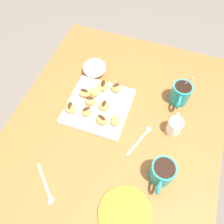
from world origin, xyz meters
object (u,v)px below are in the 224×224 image
(beignet_8, at_px, (115,120))
(beignet_9, at_px, (95,91))
(saucer_orange_left, at_px, (125,213))
(beignet_1, at_px, (104,106))
(ice_cream_bowl, at_px, (94,67))
(beignet_4, at_px, (103,86))
(beignet_7, at_px, (116,88))
(beignet_3, at_px, (71,108))
(beignet_5, at_px, (102,120))
(dining_table, at_px, (117,131))
(cream_pitcher_white, at_px, (175,126))
(beignet_6, at_px, (90,101))
(beignet_0, at_px, (85,93))
(coffee_mug_teal_right, at_px, (162,172))
(pastry_plate_square, at_px, (98,106))
(beignet_2, at_px, (87,111))
(coffee_mug_teal_left, at_px, (181,93))

(beignet_8, relative_size, beignet_9, 0.98)
(saucer_orange_left, xyz_separation_m, beignet_1, (-0.37, -0.21, 0.03))
(ice_cream_bowl, relative_size, beignet_4, 2.05)
(saucer_orange_left, relative_size, beignet_7, 3.76)
(beignet_3, distance_m, beignet_5, 0.15)
(beignet_5, xyz_separation_m, beignet_8, (-0.02, 0.05, -0.00))
(beignet_4, bearing_deg, dining_table, 42.05)
(cream_pitcher_white, relative_size, beignet_6, 2.12)
(dining_table, bearing_deg, beignet_0, -108.58)
(beignet_7, bearing_deg, coffee_mug_teal_right, 41.48)
(cream_pitcher_white, xyz_separation_m, beignet_8, (0.05, -0.23, -0.01))
(beignet_6, bearing_deg, beignet_3, -47.03)
(pastry_plate_square, bearing_deg, dining_table, 74.78)
(beignet_6, bearing_deg, saucer_orange_left, 36.38)
(saucer_orange_left, relative_size, beignet_0, 3.63)
(dining_table, xyz_separation_m, beignet_6, (-0.03, -0.13, 0.16))
(coffee_mug_teal_right, xyz_separation_m, beignet_2, (-0.16, -0.35, -0.02))
(cream_pitcher_white, xyz_separation_m, beignet_7, (-0.11, -0.28, -0.00))
(beignet_7, bearing_deg, beignet_3, -42.76)
(beignet_4, bearing_deg, beignet_3, -29.73)
(pastry_plate_square, relative_size, beignet_6, 5.40)
(cream_pitcher_white, bearing_deg, saucer_orange_left, -13.85)
(cream_pitcher_white, height_order, beignet_4, cream_pitcher_white)
(beignet_1, height_order, beignet_9, same)
(beignet_1, bearing_deg, beignet_9, -131.75)
(beignet_4, height_order, beignet_6, beignet_6)
(dining_table, distance_m, beignet_7, 0.21)
(beignet_7, bearing_deg, ice_cream_bowl, -121.01)
(ice_cream_bowl, height_order, beignet_2, ice_cream_bowl)
(coffee_mug_teal_right, relative_size, beignet_3, 2.50)
(beignet_0, distance_m, beignet_4, 0.09)
(dining_table, xyz_separation_m, cream_pitcher_white, (-0.02, 0.23, 0.16))
(beignet_2, distance_m, beignet_9, 0.11)
(beignet_3, bearing_deg, beignet_7, 137.24)
(pastry_plate_square, distance_m, beignet_2, 0.07)
(saucer_orange_left, bearing_deg, beignet_6, -143.62)
(dining_table, height_order, beignet_8, beignet_8)
(beignet_1, bearing_deg, cream_pitcher_white, 89.68)
(dining_table, height_order, beignet_5, beignet_5)
(beignet_9, bearing_deg, beignet_0, -59.74)
(beignet_2, bearing_deg, cream_pitcher_white, 98.06)
(beignet_3, bearing_deg, coffee_mug_teal_right, 70.65)
(beignet_1, relative_size, beignet_5, 0.91)
(coffee_mug_teal_left, height_order, ice_cream_bowl, coffee_mug_teal_left)
(ice_cream_bowl, bearing_deg, cream_pitcher_white, 65.86)
(ice_cream_bowl, bearing_deg, beignet_0, 5.43)
(beignet_1, xyz_separation_m, beignet_5, (0.07, 0.02, 0.00))
(saucer_orange_left, bearing_deg, cream_pitcher_white, 166.15)
(ice_cream_bowl, distance_m, beignet_2, 0.25)
(beignet_3, height_order, beignet_4, beignet_3)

